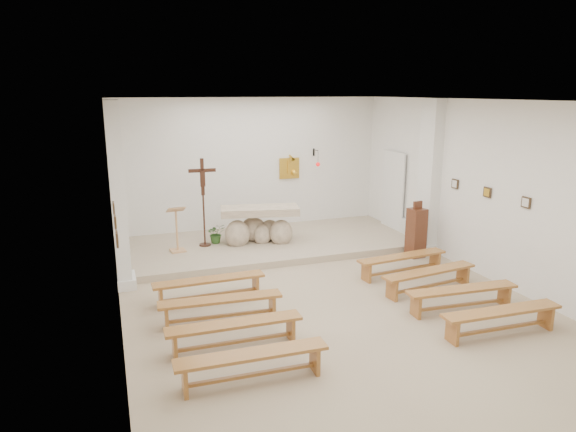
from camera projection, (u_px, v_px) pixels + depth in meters
name	position (u px, v px, depth m)	size (l,w,h in m)	color
ground	(328.00, 301.00, 9.14)	(7.00, 10.00, 0.00)	tan
wall_left	(114.00, 223.00, 7.59)	(0.02, 10.00, 3.50)	white
wall_right	(495.00, 193.00, 9.86)	(0.02, 10.00, 3.50)	white
wall_back	(251.00, 166.00, 13.29)	(7.00, 0.02, 3.50)	white
ceiling	(332.00, 101.00, 8.31)	(7.00, 10.00, 0.02)	silver
sanctuary_platform	(269.00, 244.00, 12.33)	(6.98, 3.00, 0.15)	tan
pilaster_left	(118.00, 197.00, 9.46)	(0.26, 0.55, 3.50)	white
pilaster_right	(429.00, 177.00, 11.65)	(0.26, 0.55, 3.50)	white
gold_wall_relief	(289.00, 168.00, 13.63)	(0.55, 0.04, 0.55)	gold
sanctuary_lamp	(317.00, 162.00, 13.59)	(0.11, 0.36, 0.44)	black
station_frame_left_front	(117.00, 239.00, 6.87)	(0.03, 0.20, 0.20)	#392919
station_frame_left_mid	(115.00, 222.00, 7.79)	(0.03, 0.20, 0.20)	#392919
station_frame_left_rear	(114.00, 208.00, 8.70)	(0.03, 0.20, 0.20)	#392919
station_frame_right_front	(526.00, 202.00, 9.13)	(0.03, 0.20, 0.20)	#392919
station_frame_right_mid	(487.00, 192.00, 10.05)	(0.03, 0.20, 0.20)	#392919
station_frame_right_rear	(455.00, 184.00, 10.96)	(0.03, 0.20, 0.20)	#392919
radiator_left	(120.00, 262.00, 10.44)	(0.10, 0.85, 0.52)	silver
radiator_right	(411.00, 232.00, 12.67)	(0.10, 0.85, 0.52)	silver
altar	(259.00, 227.00, 12.14)	(1.92, 1.06, 0.94)	beige
lectern	(177.00, 229.00, 11.38)	(0.41, 0.36, 1.07)	tan
crucifix_stand	(203.00, 196.00, 11.67)	(0.62, 0.27, 2.03)	#3C1D13
potted_plant	(216.00, 233.00, 12.10)	(0.42, 0.36, 0.46)	#305D25
donation_pedestal	(416.00, 232.00, 11.50)	(0.38, 0.38, 1.28)	#502717
bench_left_front	(209.00, 284.00, 9.11)	(1.99, 0.34, 0.42)	#AE6932
bench_right_front	(402.00, 260.00, 10.39)	(2.00, 0.51, 0.42)	#AE6932
bench_left_second	(221.00, 304.00, 8.25)	(2.00, 0.44, 0.42)	#AE6932
bench_right_second	(429.00, 275.00, 9.53)	(2.01, 0.56, 0.42)	#AE6932
bench_left_third	(235.00, 329.00, 7.39)	(1.99, 0.36, 0.42)	#AE6932
bench_right_third	(462.00, 294.00, 8.67)	(2.00, 0.46, 0.42)	#AE6932
bench_left_fourth	(252.00, 360.00, 6.53)	(1.99, 0.37, 0.42)	#AE6932
bench_right_fourth	(501.00, 316.00, 7.82)	(1.99, 0.39, 0.42)	#AE6932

